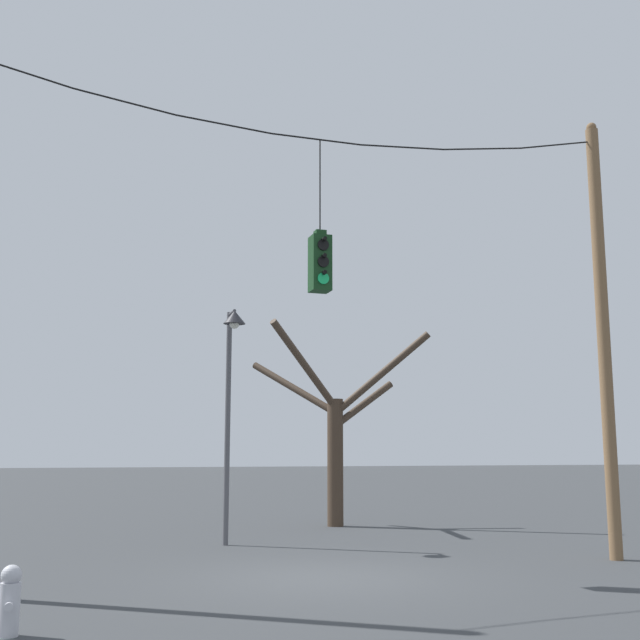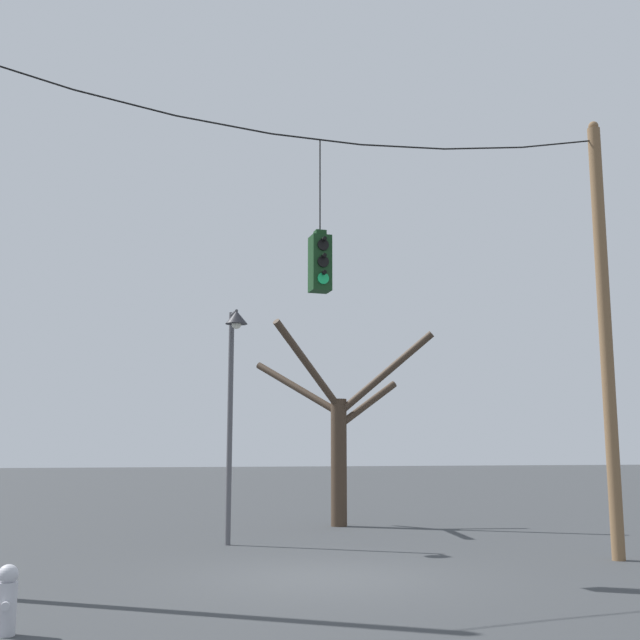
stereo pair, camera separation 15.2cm
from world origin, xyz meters
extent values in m
plane|color=#383A3D|center=(0.00, 0.00, 0.00)|extent=(200.00, 200.00, 0.00)
cylinder|color=brown|center=(5.85, 0.39, 4.21)|extent=(0.25, 0.25, 8.42)
sphere|color=brown|center=(5.85, 0.39, 8.47)|extent=(0.20, 0.20, 0.20)
cylinder|color=black|center=(-5.01, 0.39, 7.99)|extent=(1.68, 0.03, 0.38)
cylinder|color=black|center=(-3.34, 0.39, 7.71)|extent=(1.67, 0.03, 0.26)
cylinder|color=black|center=(-1.67, 0.39, 7.53)|extent=(1.67, 0.03, 0.15)
cylinder|color=black|center=(0.00, 0.39, 7.48)|extent=(1.67, 0.03, 0.03)
cylinder|color=black|center=(1.67, 0.39, 7.53)|extent=(1.67, 0.03, 0.15)
cylinder|color=black|center=(3.34, 0.39, 7.71)|extent=(1.67, 0.03, 0.26)
cylinder|color=black|center=(5.01, 0.39, 7.99)|extent=(1.68, 0.03, 0.38)
cube|color=#143819|center=(0.06, 0.39, 5.20)|extent=(0.34, 0.34, 0.98)
cube|color=#143819|center=(0.06, 0.39, 5.74)|extent=(0.19, 0.19, 0.10)
cylinder|color=black|center=(0.06, 0.39, 6.63)|extent=(0.02, 0.02, 1.67)
cylinder|color=black|center=(0.06, 0.20, 5.50)|extent=(0.20, 0.03, 0.20)
cylinder|color=black|center=(0.06, 0.16, 5.59)|extent=(0.07, 0.12, 0.07)
cylinder|color=black|center=(0.06, 0.20, 5.20)|extent=(0.20, 0.03, 0.20)
cylinder|color=black|center=(0.06, 0.16, 5.29)|extent=(0.07, 0.12, 0.07)
cylinder|color=#19C666|center=(0.06, 0.20, 4.91)|extent=(0.20, 0.03, 0.20)
cylinder|color=black|center=(0.06, 0.16, 5.00)|extent=(0.07, 0.12, 0.07)
cylinder|color=black|center=(0.06, 0.57, 5.50)|extent=(0.20, 0.03, 0.20)
cylinder|color=black|center=(0.06, 0.62, 5.59)|extent=(0.07, 0.12, 0.07)
cylinder|color=black|center=(0.06, 0.57, 5.20)|extent=(0.20, 0.03, 0.20)
cylinder|color=black|center=(0.06, 0.62, 5.29)|extent=(0.07, 0.12, 0.07)
cylinder|color=#19C666|center=(0.06, 0.57, 4.91)|extent=(0.20, 0.03, 0.20)
cylinder|color=black|center=(0.06, 0.62, 5.00)|extent=(0.07, 0.12, 0.07)
cylinder|color=#515156|center=(-0.57, 5.02, 2.54)|extent=(0.12, 0.12, 5.09)
cylinder|color=#515156|center=(-0.57, 4.75, 5.04)|extent=(0.07, 0.54, 0.07)
cone|color=#232328|center=(-0.57, 4.49, 4.89)|extent=(0.49, 0.49, 0.29)
sphere|color=silver|center=(-0.57, 4.49, 4.74)|extent=(0.22, 0.22, 0.22)
cylinder|color=#423326|center=(3.16, 8.52, 1.72)|extent=(0.44, 0.44, 3.43)
cylinder|color=#423326|center=(4.00, 8.53, 3.30)|extent=(1.81, 0.23, 1.36)
cylinder|color=#423326|center=(2.27, 9.58, 3.80)|extent=(1.99, 2.33, 1.65)
cylinder|color=#423326|center=(2.11, 7.95, 4.27)|extent=(2.31, 1.36, 2.28)
cylinder|color=#423326|center=(4.23, 7.74, 4.09)|extent=(2.36, 1.78, 2.26)
cylinder|color=silver|center=(-4.54, -2.80, 0.28)|extent=(0.22, 0.22, 0.56)
sphere|color=silver|center=(-4.54, -2.80, 0.64)|extent=(0.22, 0.22, 0.22)
cylinder|color=silver|center=(-4.54, -2.94, 0.34)|extent=(0.09, 0.10, 0.09)
camera|label=1|loc=(-4.16, -12.50, 1.97)|focal=45.00mm
camera|label=2|loc=(-4.02, -12.55, 1.97)|focal=45.00mm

